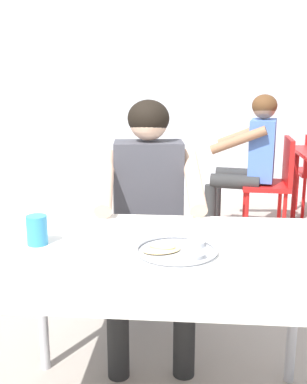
{
  "coord_description": "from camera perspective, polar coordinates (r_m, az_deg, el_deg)",
  "views": [
    {
      "loc": [
        0.01,
        -1.58,
        1.35
      ],
      "look_at": [
        -0.14,
        0.23,
        0.9
      ],
      "focal_mm": 44.49,
      "sensor_mm": 36.0,
      "label": 1
    }
  ],
  "objects": [
    {
      "name": "drinking_cup",
      "position": [
        1.77,
        -13.8,
        -4.34
      ],
      "size": [
        0.08,
        0.08,
        0.11
      ],
      "color": "#338CBF",
      "rests_on": "table_foreground"
    },
    {
      "name": "thali_tray",
      "position": [
        1.65,
        2.85,
        -6.96
      ],
      "size": [
        0.29,
        0.29,
        0.03
      ],
      "color": "#B7BABF",
      "rests_on": "table_foreground"
    },
    {
      "name": "chair_red_left",
      "position": [
        4.1,
        14.3,
        1.52
      ],
      "size": [
        0.41,
        0.43,
        0.85
      ],
      "color": "red",
      "rests_on": "ground"
    },
    {
      "name": "back_wall",
      "position": [
        5.45,
        4.92,
        17.46
      ],
      "size": [
        12.0,
        0.12,
        3.4
      ],
      "primitive_type": "cube",
      "color": "silver",
      "rests_on": "ground"
    },
    {
      "name": "table_foreground",
      "position": [
        1.7,
        0.7,
        -9.24
      ],
      "size": [
        1.25,
        0.87,
        0.75
      ],
      "color": "silver",
      "rests_on": "ground"
    },
    {
      "name": "diner_foreground",
      "position": [
        2.32,
        -0.52,
        -1.37
      ],
      "size": [
        0.54,
        0.58,
        1.24
      ],
      "color": "black",
      "rests_on": "ground"
    },
    {
      "name": "patron_background",
      "position": [
        4.09,
        11.59,
        4.66
      ],
      "size": [
        0.6,
        0.56,
        1.2
      ],
      "color": "#2D2D2D",
      "rests_on": "ground"
    },
    {
      "name": "chair_foreground",
      "position": [
        2.6,
        -0.51,
        -4.96
      ],
      "size": [
        0.46,
        0.47,
        0.87
      ],
      "color": "#3F3F44",
      "rests_on": "ground"
    }
  ]
}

